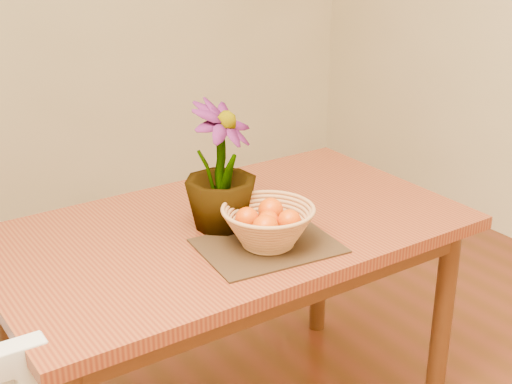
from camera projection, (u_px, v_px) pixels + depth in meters
table at (229, 251)px, 2.15m from camera, size 1.40×0.80×0.75m
placemat at (268, 246)px, 1.98m from camera, size 0.40×0.32×0.01m
wicker_basket at (268, 228)px, 1.96m from camera, size 0.26×0.26×0.11m
orange_pile at (268, 219)px, 1.95m from camera, size 0.15×0.16×0.07m
potted_plant at (221, 167)px, 2.03m from camera, size 0.29×0.29×0.38m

